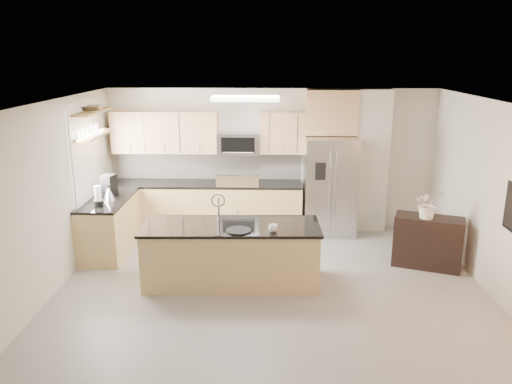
{
  "coord_description": "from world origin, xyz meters",
  "views": [
    {
      "loc": [
        -0.05,
        -5.88,
        3.21
      ],
      "look_at": [
        -0.24,
        1.3,
        1.2
      ],
      "focal_mm": 35.0,
      "sensor_mm": 36.0,
      "label": 1
    }
  ],
  "objects_px": {
    "microwave": "(238,143)",
    "cup": "(273,228)",
    "kettle": "(109,193)",
    "blender": "(98,198)",
    "coffee_maker": "(109,186)",
    "island": "(231,254)",
    "bowl": "(91,107)",
    "refrigerator": "(330,186)",
    "platter": "(238,230)",
    "flower_vase": "(429,197)",
    "range": "(239,206)",
    "credenza": "(428,242)"
  },
  "relations": [
    {
      "from": "microwave",
      "to": "cup",
      "type": "distance_m",
      "value": 2.71
    },
    {
      "from": "kettle",
      "to": "cup",
      "type": "bearing_deg",
      "value": -26.06
    },
    {
      "from": "blender",
      "to": "coffee_maker",
      "type": "height_order",
      "value": "coffee_maker"
    },
    {
      "from": "island",
      "to": "bowl",
      "type": "height_order",
      "value": "bowl"
    },
    {
      "from": "microwave",
      "to": "coffee_maker",
      "type": "bearing_deg",
      "value": -154.28
    },
    {
      "from": "refrigerator",
      "to": "cup",
      "type": "xyz_separation_m",
      "value": [
        -1.05,
        -2.37,
        0.03
      ]
    },
    {
      "from": "platter",
      "to": "island",
      "type": "bearing_deg",
      "value": 117.09
    },
    {
      "from": "platter",
      "to": "flower_vase",
      "type": "bearing_deg",
      "value": 16.01
    },
    {
      "from": "kettle",
      "to": "flower_vase",
      "type": "distance_m",
      "value": 5.0
    },
    {
      "from": "kettle",
      "to": "range",
      "type": "bearing_deg",
      "value": 29.11
    },
    {
      "from": "blender",
      "to": "coffee_maker",
      "type": "distance_m",
      "value": 0.61
    },
    {
      "from": "bowl",
      "to": "credenza",
      "type": "bearing_deg",
      "value": -6.45
    },
    {
      "from": "kettle",
      "to": "flower_vase",
      "type": "bearing_deg",
      "value": -5.53
    },
    {
      "from": "kettle",
      "to": "flower_vase",
      "type": "xyz_separation_m",
      "value": [
        4.97,
        -0.48,
        0.12
      ]
    },
    {
      "from": "platter",
      "to": "blender",
      "type": "xyz_separation_m",
      "value": [
        -2.22,
        0.92,
        0.18
      ]
    },
    {
      "from": "platter",
      "to": "flower_vase",
      "type": "height_order",
      "value": "flower_vase"
    },
    {
      "from": "refrigerator",
      "to": "platter",
      "type": "relative_size",
      "value": 5.17
    },
    {
      "from": "credenza",
      "to": "range",
      "type": "bearing_deg",
      "value": 172.43
    },
    {
      "from": "flower_vase",
      "to": "kettle",
      "type": "bearing_deg",
      "value": 174.47
    },
    {
      "from": "refrigerator",
      "to": "blender",
      "type": "bearing_deg",
      "value": -158.77
    },
    {
      "from": "blender",
      "to": "flower_vase",
      "type": "xyz_separation_m",
      "value": [
        5.02,
        -0.11,
        0.08
      ]
    },
    {
      "from": "microwave",
      "to": "credenza",
      "type": "distance_m",
      "value": 3.65
    },
    {
      "from": "refrigerator",
      "to": "kettle",
      "type": "bearing_deg",
      "value": -163.65
    },
    {
      "from": "cup",
      "to": "coffee_maker",
      "type": "height_order",
      "value": "coffee_maker"
    },
    {
      "from": "credenza",
      "to": "blender",
      "type": "height_order",
      "value": "blender"
    },
    {
      "from": "microwave",
      "to": "blender",
      "type": "xyz_separation_m",
      "value": [
        -2.08,
        -1.62,
        -0.57
      ]
    },
    {
      "from": "kettle",
      "to": "bowl",
      "type": "bearing_deg",
      "value": 141.87
    },
    {
      "from": "cup",
      "to": "platter",
      "type": "xyz_separation_m",
      "value": [
        -0.47,
        0.01,
        -0.04
      ]
    },
    {
      "from": "range",
      "to": "credenza",
      "type": "xyz_separation_m",
      "value": [
        3.01,
        -1.55,
        -0.07
      ]
    },
    {
      "from": "platter",
      "to": "cup",
      "type": "bearing_deg",
      "value": -0.64
    },
    {
      "from": "microwave",
      "to": "credenza",
      "type": "relative_size",
      "value": 0.75
    },
    {
      "from": "blender",
      "to": "refrigerator",
      "type": "bearing_deg",
      "value": 21.23
    },
    {
      "from": "credenza",
      "to": "bowl",
      "type": "height_order",
      "value": "bowl"
    },
    {
      "from": "range",
      "to": "island",
      "type": "relative_size",
      "value": 0.45
    },
    {
      "from": "island",
      "to": "flower_vase",
      "type": "height_order",
      "value": "flower_vase"
    },
    {
      "from": "island",
      "to": "credenza",
      "type": "bearing_deg",
      "value": 10.37
    },
    {
      "from": "cup",
      "to": "blender",
      "type": "height_order",
      "value": "blender"
    },
    {
      "from": "credenza",
      "to": "blender",
      "type": "xyz_separation_m",
      "value": [
        -5.08,
        0.05,
        0.66
      ]
    },
    {
      "from": "range",
      "to": "microwave",
      "type": "xyz_separation_m",
      "value": [
        0.0,
        0.12,
        1.16
      ]
    },
    {
      "from": "blender",
      "to": "kettle",
      "type": "bearing_deg",
      "value": 82.3
    },
    {
      "from": "microwave",
      "to": "bowl",
      "type": "height_order",
      "value": "bowl"
    },
    {
      "from": "credenza",
      "to": "platter",
      "type": "xyz_separation_m",
      "value": [
        -2.86,
        -0.87,
        0.48
      ]
    },
    {
      "from": "island",
      "to": "bowl",
      "type": "relative_size",
      "value": 6.33
    },
    {
      "from": "microwave",
      "to": "kettle",
      "type": "height_order",
      "value": "microwave"
    },
    {
      "from": "range",
      "to": "blender",
      "type": "bearing_deg",
      "value": -144.19
    },
    {
      "from": "island",
      "to": "bowl",
      "type": "xyz_separation_m",
      "value": [
        -2.27,
        1.22,
        1.95
      ]
    },
    {
      "from": "island",
      "to": "kettle",
      "type": "height_order",
      "value": "island"
    },
    {
      "from": "platter",
      "to": "blender",
      "type": "height_order",
      "value": "blender"
    },
    {
      "from": "platter",
      "to": "refrigerator",
      "type": "bearing_deg",
      "value": 57.37
    },
    {
      "from": "refrigerator",
      "to": "coffee_maker",
      "type": "distance_m",
      "value": 3.85
    }
  ]
}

